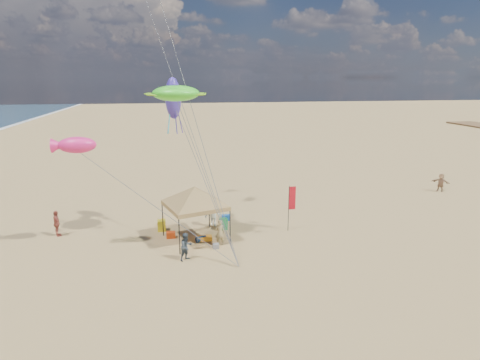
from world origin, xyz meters
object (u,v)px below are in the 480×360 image
(chair_yellow, at_px, (162,226))
(chair_green, at_px, (223,224))
(feather_flag, at_px, (291,201))
(person_far_c, at_px, (441,182))
(canopy_tent, at_px, (195,189))
(person_far_a, at_px, (57,224))
(person_near_a, at_px, (220,233))
(cooler_blue, at_px, (226,218))
(beach_cart, at_px, (204,238))
(person_near_b, at_px, (186,247))
(cooler_red, at_px, (171,235))
(person_near_c, at_px, (213,214))

(chair_yellow, bearing_deg, chair_green, -5.62)
(chair_green, bearing_deg, feather_flag, -13.62)
(chair_green, bearing_deg, person_far_c, 16.06)
(canopy_tent, bearing_deg, person_far_a, 166.03)
(person_near_a, xyz_separation_m, person_far_c, (20.03, 8.13, 0.01))
(person_far_c, bearing_deg, cooler_blue, -121.09)
(canopy_tent, distance_m, beach_cart, 3.06)
(chair_green, height_order, person_near_b, person_near_b)
(feather_flag, bearing_deg, chair_yellow, 170.21)
(person_near_b, bearing_deg, person_far_c, -12.10)
(cooler_red, relative_size, person_near_a, 0.35)
(canopy_tent, xyz_separation_m, person_near_c, (1.29, 2.13, -2.34))
(cooler_blue, bearing_deg, feather_flag, -34.87)
(chair_green, bearing_deg, chair_yellow, 174.38)
(cooler_blue, distance_m, chair_green, 1.67)
(canopy_tent, distance_m, cooler_red, 3.40)
(chair_green, bearing_deg, person_near_b, -121.45)
(feather_flag, distance_m, beach_cart, 5.90)
(cooler_blue, distance_m, person_near_a, 4.28)
(cooler_red, bearing_deg, person_near_a, -29.88)
(cooler_blue, bearing_deg, person_near_c, -135.53)
(cooler_blue, height_order, person_near_b, person_near_b)
(cooler_red, bearing_deg, cooler_blue, 33.97)
(canopy_tent, relative_size, person_near_b, 3.90)
(cooler_blue, bearing_deg, chair_yellow, -164.03)
(beach_cart, bearing_deg, cooler_red, 154.87)
(chair_green, distance_m, person_far_c, 20.27)
(person_near_c, distance_m, person_far_a, 9.62)
(chair_yellow, xyz_separation_m, person_far_a, (-6.29, 0.21, 0.46))
(cooler_blue, bearing_deg, canopy_tent, -126.22)
(person_near_c, height_order, person_far_a, person_near_c)
(canopy_tent, height_order, person_near_b, canopy_tent)
(beach_cart, xyz_separation_m, person_near_b, (-1.15, -2.35, 0.56))
(chair_green, relative_size, person_far_a, 0.43)
(cooler_blue, distance_m, beach_cart, 3.88)
(beach_cart, bearing_deg, chair_yellow, 138.67)
(canopy_tent, relative_size, cooler_red, 11.02)
(chair_yellow, height_order, beach_cart, chair_yellow)
(cooler_blue, xyz_separation_m, person_near_a, (-0.94, -4.14, 0.59))
(person_near_c, bearing_deg, chair_yellow, 11.84)
(chair_green, height_order, beach_cart, chair_green)
(cooler_red, relative_size, chair_yellow, 0.77)
(chair_yellow, distance_m, person_far_c, 23.97)
(beach_cart, distance_m, person_near_b, 2.68)
(feather_flag, relative_size, cooler_blue, 5.49)
(canopy_tent, relative_size, chair_green, 8.50)
(person_near_b, relative_size, person_far_a, 0.94)
(chair_yellow, distance_m, person_near_a, 4.47)
(person_near_a, height_order, person_far_a, person_far_a)
(cooler_blue, distance_m, person_far_c, 19.51)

